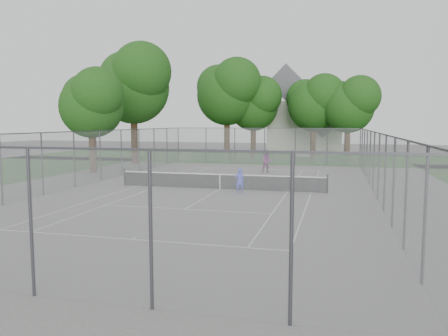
% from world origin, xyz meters
% --- Properties ---
extents(ground, '(120.00, 120.00, 0.00)m').
position_xyz_m(ground, '(0.00, 0.00, 0.00)').
color(ground, slate).
rests_on(ground, ground).
extents(grass_far, '(60.00, 20.00, 0.00)m').
position_xyz_m(grass_far, '(0.00, 26.00, 0.00)').
color(grass_far, '#1D4D16').
rests_on(grass_far, ground).
extents(court_markings, '(11.03, 23.83, 0.01)m').
position_xyz_m(court_markings, '(0.00, 0.00, 0.01)').
color(court_markings, silver).
rests_on(court_markings, ground).
extents(tennis_net, '(12.87, 0.10, 1.10)m').
position_xyz_m(tennis_net, '(0.00, 0.00, 0.51)').
color(tennis_net, black).
rests_on(tennis_net, ground).
extents(perimeter_fence, '(18.08, 34.08, 3.52)m').
position_xyz_m(perimeter_fence, '(0.00, 0.00, 1.81)').
color(perimeter_fence, '#38383D').
rests_on(perimeter_fence, ground).
extents(tree_far_left, '(7.73, 7.06, 11.11)m').
position_xyz_m(tree_far_left, '(-5.06, 22.36, 7.64)').
color(tree_far_left, '#362213').
rests_on(tree_far_left, ground).
extents(tree_far_midleft, '(6.41, 5.85, 9.21)m').
position_xyz_m(tree_far_midleft, '(-2.33, 23.83, 6.33)').
color(tree_far_midleft, '#362213').
rests_on(tree_far_midleft, ground).
extents(tree_far_midright, '(6.42, 5.86, 9.23)m').
position_xyz_m(tree_far_midright, '(4.43, 23.17, 6.34)').
color(tree_far_midright, '#362213').
rests_on(tree_far_midright, ground).
extents(tree_far_right, '(6.14, 5.61, 8.83)m').
position_xyz_m(tree_far_right, '(8.02, 22.02, 6.06)').
color(tree_far_right, '#362213').
rests_on(tree_far_right, ground).
extents(tree_side_back, '(8.12, 7.41, 11.67)m').
position_xyz_m(tree_side_back, '(-12.49, 14.19, 8.02)').
color(tree_side_back, '#362213').
rests_on(tree_side_back, ground).
extents(tree_side_front, '(5.83, 5.32, 8.38)m').
position_xyz_m(tree_side_front, '(-12.24, 6.05, 5.75)').
color(tree_side_front, '#362213').
rests_on(tree_side_front, ground).
extents(hedge_left, '(3.89, 1.17, 0.97)m').
position_xyz_m(hedge_left, '(-5.58, 17.72, 0.49)').
color(hedge_left, '#184C18').
rests_on(hedge_left, ground).
extents(hedge_mid, '(3.90, 1.11, 1.23)m').
position_xyz_m(hedge_mid, '(0.81, 18.03, 0.61)').
color(hedge_mid, '#184C18').
rests_on(hedge_mid, ground).
extents(hedge_right, '(3.11, 1.14, 0.93)m').
position_xyz_m(hedge_right, '(6.41, 17.79, 0.47)').
color(hedge_right, '#184C18').
rests_on(hedge_right, ground).
extents(house, '(8.79, 6.81, 10.94)m').
position_xyz_m(house, '(3.08, 30.03, 4.40)').
color(house, beige).
rests_on(house, ground).
extents(girl_player, '(0.62, 0.52, 1.46)m').
position_xyz_m(girl_player, '(1.50, -1.20, 0.73)').
color(girl_player, blue).
rests_on(girl_player, ground).
extents(woman_player, '(1.11, 1.01, 1.85)m').
position_xyz_m(woman_player, '(1.47, 9.27, 0.93)').
color(woman_player, '#75276C').
rests_on(woman_player, ground).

